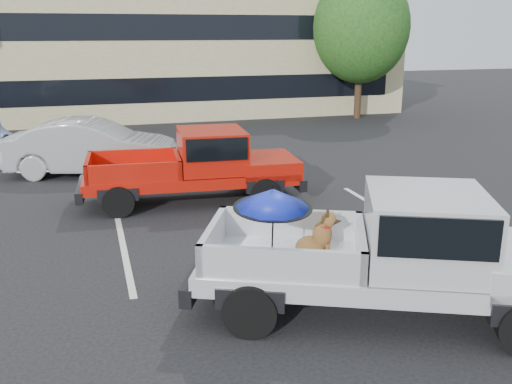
{
  "coord_description": "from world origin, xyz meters",
  "views": [
    {
      "loc": [
        -3.49,
        -8.87,
        4.07
      ],
      "look_at": [
        -0.7,
        0.47,
        1.3
      ],
      "focal_mm": 40.0,
      "sensor_mm": 36.0,
      "label": 1
    }
  ],
  "objects_px": {
    "tree_right": "(361,27)",
    "silver_pickup": "(407,248)",
    "tree_back": "(251,24)",
    "silver_sedan": "(92,147)",
    "red_pickup": "(206,163)"
  },
  "relations": [
    {
      "from": "silver_pickup",
      "to": "silver_sedan",
      "type": "relative_size",
      "value": 1.23
    },
    {
      "from": "tree_right",
      "to": "red_pickup",
      "type": "xyz_separation_m",
      "value": [
        -9.79,
        -11.53,
        -3.24
      ]
    },
    {
      "from": "tree_back",
      "to": "silver_pickup",
      "type": "bearing_deg",
      "value": -101.27
    },
    {
      "from": "red_pickup",
      "to": "silver_pickup",
      "type": "bearing_deg",
      "value": -72.25
    },
    {
      "from": "red_pickup",
      "to": "silver_sedan",
      "type": "distance_m",
      "value": 4.43
    },
    {
      "from": "tree_back",
      "to": "silver_sedan",
      "type": "distance_m",
      "value": 18.86
    },
    {
      "from": "tree_right",
      "to": "silver_pickup",
      "type": "relative_size",
      "value": 1.13
    },
    {
      "from": "tree_back",
      "to": "silver_sedan",
      "type": "xyz_separation_m",
      "value": [
        -9.4,
        -15.95,
        -3.61
      ]
    },
    {
      "from": "silver_pickup",
      "to": "red_pickup",
      "type": "bearing_deg",
      "value": 127.53
    },
    {
      "from": "red_pickup",
      "to": "silver_sedan",
      "type": "xyz_separation_m",
      "value": [
        -2.61,
        3.58,
        -0.16
      ]
    },
    {
      "from": "silver_sedan",
      "to": "tree_right",
      "type": "bearing_deg",
      "value": -42.08
    },
    {
      "from": "silver_pickup",
      "to": "tree_back",
      "type": "bearing_deg",
      "value": 102.76
    },
    {
      "from": "tree_back",
      "to": "silver_pickup",
      "type": "relative_size",
      "value": 1.19
    },
    {
      "from": "tree_right",
      "to": "silver_pickup",
      "type": "xyz_separation_m",
      "value": [
        -8.21,
        -18.14,
        -3.16
      ]
    },
    {
      "from": "tree_back",
      "to": "red_pickup",
      "type": "relative_size",
      "value": 1.3
    }
  ]
}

